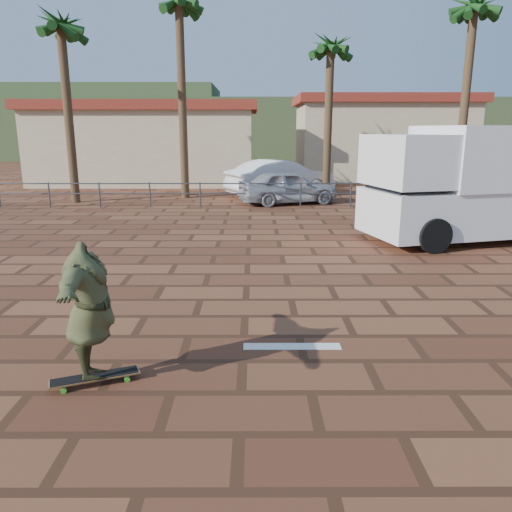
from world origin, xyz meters
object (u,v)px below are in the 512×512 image
at_px(longboard, 95,377).
at_px(car_silver, 288,187).
at_px(car_white, 281,178).
at_px(skateboarder, 89,311).
at_px(campervan, 478,181).

xyz_separation_m(longboard, car_silver, (3.36, 15.27, 0.62)).
bearing_deg(longboard, car_white, 58.22).
xyz_separation_m(longboard, car_white, (3.17, 17.77, 0.75)).
xyz_separation_m(skateboarder, car_silver, (3.36, 15.27, -0.25)).
bearing_deg(skateboarder, car_white, -21.31).
bearing_deg(longboard, skateboarder, -21.66).
height_order(skateboarder, car_silver, skateboarder).
bearing_deg(car_white, skateboarder, 141.93).
bearing_deg(car_white, car_silver, 156.31).
bearing_deg(car_silver, skateboarder, 150.36).
xyz_separation_m(campervan, car_white, (-4.98, 9.45, -0.81)).
bearing_deg(skateboarder, car_silver, -23.59).
height_order(longboard, car_white, car_white).
bearing_deg(car_silver, campervan, -162.61).
distance_m(car_silver, car_white, 2.51).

